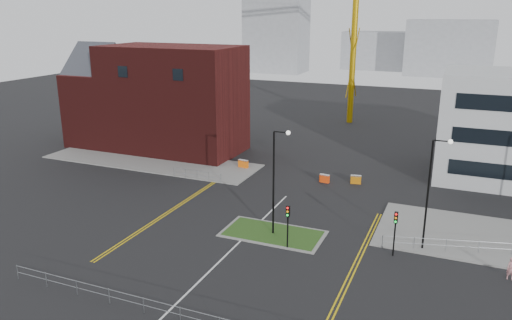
{
  "coord_description": "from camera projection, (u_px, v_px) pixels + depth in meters",
  "views": [
    {
      "loc": [
        15.81,
        -28.46,
        18.23
      ],
      "look_at": [
        -1.43,
        12.39,
        5.0
      ],
      "focal_mm": 35.0,
      "sensor_mm": 36.0,
      "label": 1
    }
  ],
  "objects": [
    {
      "name": "barrier_left",
      "position": [
        243.0,
        164.0,
        60.23
      ],
      "size": [
        1.3,
        0.62,
        1.05
      ],
      "color": "orange",
      "rests_on": "ground"
    },
    {
      "name": "barrier_right",
      "position": [
        356.0,
        179.0,
        54.87
      ],
      "size": [
        1.19,
        0.58,
        0.96
      ],
      "color": "#C76E0B",
      "rests_on": "ground"
    },
    {
      "name": "yellow_right_a",
      "position": [
        355.0,
        261.0,
        37.99
      ],
      "size": [
        0.12,
        20.0,
        0.01
      ],
      "primitive_type": "cube",
      "color": "gold",
      "rests_on": "ground"
    },
    {
      "name": "centre_line",
      "position": [
        220.0,
        261.0,
        37.99
      ],
      "size": [
        0.15,
        30.0,
        0.01
      ],
      "primitive_type": "cube",
      "color": "silver",
      "rests_on": "ground"
    },
    {
      "name": "skyline_a",
      "position": [
        276.0,
        36.0,
        153.93
      ],
      "size": [
        18.0,
        12.0,
        22.0
      ],
      "primitive_type": "cube",
      "color": "gray",
      "rests_on": "ground"
    },
    {
      "name": "railing_front",
      "position": [
        161.0,
        307.0,
        30.71
      ],
      "size": [
        24.05,
        0.05,
        1.1
      ],
      "color": "gray",
      "rests_on": "ground"
    },
    {
      "name": "traffic_light_island",
      "position": [
        288.0,
        219.0,
        39.28
      ],
      "size": [
        0.28,
        0.33,
        3.65
      ],
      "color": "black",
      "rests_on": "ground"
    },
    {
      "name": "pedestrian",
      "position": [
        511.0,
        269.0,
        35.16
      ],
      "size": [
        0.64,
        0.45,
        1.66
      ],
      "primitive_type": "imported",
      "rotation": [
        0.0,
        0.0,
        0.1
      ],
      "color": "#D1878B",
      "rests_on": "ground"
    },
    {
      "name": "pavement_left",
      "position": [
        150.0,
        161.0,
        63.09
      ],
      "size": [
        28.0,
        8.0,
        0.12
      ],
      "primitive_type": "cube",
      "color": "slate",
      "rests_on": "ground"
    },
    {
      "name": "grass_island",
      "position": [
        273.0,
        233.0,
        42.53
      ],
      "size": [
        8.0,
        4.0,
        0.12
      ],
      "primitive_type": "cube",
      "color": "#214316",
      "rests_on": "ground"
    },
    {
      "name": "streetlamp_island",
      "position": [
        276.0,
        174.0,
        40.92
      ],
      "size": [
        1.46,
        0.36,
        9.18
      ],
      "color": "black",
      "rests_on": "ground"
    },
    {
      "name": "yellow_left_b",
      "position": [
        177.0,
        207.0,
        48.3
      ],
      "size": [
        0.12,
        24.0,
        0.01
      ],
      "primitive_type": "cube",
      "color": "gold",
      "rests_on": "ground"
    },
    {
      "name": "streetlamp_right_near",
      "position": [
        432.0,
        186.0,
        38.21
      ],
      "size": [
        1.46,
        0.36,
        9.18
      ],
      "color": "black",
      "rests_on": "ground"
    },
    {
      "name": "yellow_right_b",
      "position": [
        359.0,
        261.0,
        37.87
      ],
      "size": [
        0.12,
        20.0,
        0.01
      ],
      "primitive_type": "cube",
      "color": "gold",
      "rests_on": "ground"
    },
    {
      "name": "traffic_light_right",
      "position": [
        395.0,
        225.0,
        38.07
      ],
      "size": [
        0.28,
        0.33,
        3.65
      ],
      "color": "black",
      "rests_on": "ground"
    },
    {
      "name": "yellow_left_a",
      "position": [
        175.0,
        207.0,
        48.41
      ],
      "size": [
        0.12,
        24.0,
        0.01
      ],
      "primitive_type": "cube",
      "color": "gold",
      "rests_on": "ground"
    },
    {
      "name": "island_kerb",
      "position": [
        273.0,
        234.0,
        42.53
      ],
      "size": [
        8.6,
        4.6,
        0.08
      ],
      "primitive_type": "cube",
      "color": "slate",
      "rests_on": "ground"
    },
    {
      "name": "skyline_b",
      "position": [
        449.0,
        48.0,
        144.98
      ],
      "size": [
        24.0,
        12.0,
        16.0
      ],
      "primitive_type": "cube",
      "color": "gray",
      "rests_on": "ground"
    },
    {
      "name": "railing_left",
      "position": [
        197.0,
        174.0,
        56.01
      ],
      "size": [
        6.05,
        0.05,
        1.1
      ],
      "color": "gray",
      "rests_on": "ground"
    },
    {
      "name": "ground",
      "position": [
        208.0,
        273.0,
        36.23
      ],
      "size": [
        200.0,
        200.0,
        0.0
      ],
      "primitive_type": "plane",
      "color": "black",
      "rests_on": "ground"
    },
    {
      "name": "brick_building",
      "position": [
        154.0,
        99.0,
        67.55
      ],
      "size": [
        24.2,
        10.07,
        14.24
      ],
      "color": "#3F100F",
      "rests_on": "ground"
    },
    {
      "name": "skyline_d",
      "position": [
        391.0,
        51.0,
        161.09
      ],
      "size": [
        30.0,
        12.0,
        12.0
      ],
      "primitive_type": "cube",
      "color": "gray",
      "rests_on": "ground"
    },
    {
      "name": "barrier_mid",
      "position": [
        324.0,
        178.0,
        55.27
      ],
      "size": [
        1.13,
        0.49,
        0.92
      ],
      "color": "#FB430D",
      "rests_on": "ground"
    }
  ]
}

